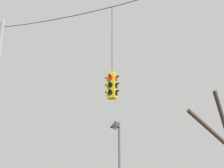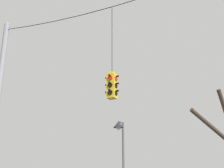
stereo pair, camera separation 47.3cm
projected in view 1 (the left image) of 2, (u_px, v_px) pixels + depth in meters
name	position (u px, v px, depth m)	size (l,w,h in m)	color
span_wire	(99.00, 8.00, 12.63)	(11.25, 0.03, 0.40)	black
traffic_light_over_intersection	(112.00, 85.00, 11.23)	(0.58, 0.58, 4.18)	yellow
street_lamp	(117.00, 138.00, 15.05)	(0.56, 0.95, 4.51)	#515156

